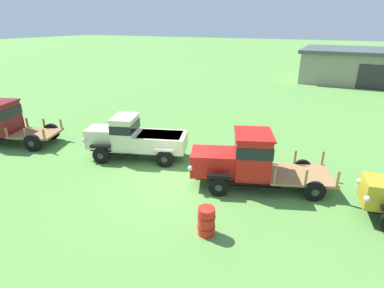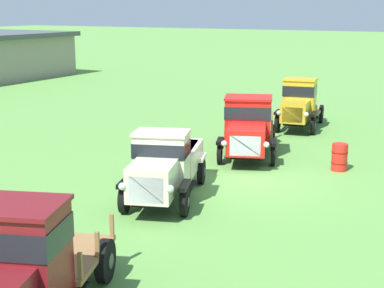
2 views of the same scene
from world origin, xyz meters
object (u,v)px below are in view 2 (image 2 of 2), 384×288
vintage_truck_foreground_near (16,269)px  oil_drum_beside_row (339,157)px  vintage_truck_midrow_center (248,127)px  vintage_truck_second_in_line (165,164)px  vintage_truck_far_side (299,104)px

vintage_truck_foreground_near → oil_drum_beside_row: size_ratio=5.40×
vintage_truck_midrow_center → vintage_truck_foreground_near: bearing=-174.3°
vintage_truck_second_in_line → vintage_truck_far_side: size_ratio=1.06×
vintage_truck_foreground_near → vintage_truck_midrow_center: (13.13, 1.30, -0.03)m
vintage_truck_foreground_near → vintage_truck_second_in_line: vintage_truck_foreground_near is taller
vintage_truck_midrow_center → oil_drum_beside_row: bearing=-92.7°
vintage_truck_midrow_center → oil_drum_beside_row: size_ratio=6.19×
vintage_truck_foreground_near → vintage_truck_second_in_line: 7.71m
oil_drum_beside_row → vintage_truck_midrow_center: bearing=87.3°
oil_drum_beside_row → vintage_truck_second_in_line: bearing=145.2°
vintage_truck_midrow_center → oil_drum_beside_row: 3.57m
vintage_truck_foreground_near → vintage_truck_midrow_center: vintage_truck_foreground_near is taller
vintage_truck_second_in_line → vintage_truck_far_side: bearing=-1.7°
vintage_truck_far_side → oil_drum_beside_row: 6.94m
vintage_truck_foreground_near → vintage_truck_second_in_line: (7.55, 1.56, -0.16)m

